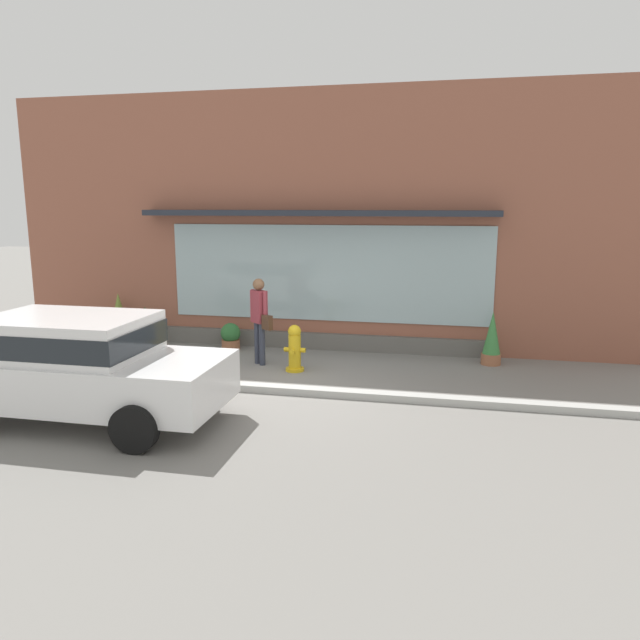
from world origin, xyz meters
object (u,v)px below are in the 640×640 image
(potted_plant_trailing_edge, at_px, (146,327))
(potted_plant_window_right, at_px, (231,336))
(pedestrian_with_handbag, at_px, (260,315))
(fire_hydrant, at_px, (295,349))
(potted_plant_doorstep, at_px, (492,339))
(potted_plant_by_entrance, at_px, (119,318))
(parked_car_white, at_px, (77,362))

(potted_plant_trailing_edge, height_order, potted_plant_window_right, potted_plant_trailing_edge)
(pedestrian_with_handbag, bearing_deg, potted_plant_trailing_edge, -161.10)
(fire_hydrant, height_order, potted_plant_window_right, fire_hydrant)
(potted_plant_doorstep, bearing_deg, potted_plant_by_entrance, 177.93)
(potted_plant_doorstep, relative_size, potted_plant_trailing_edge, 1.21)
(parked_car_white, bearing_deg, pedestrian_with_handbag, 65.52)
(pedestrian_with_handbag, relative_size, potted_plant_trailing_edge, 1.94)
(fire_hydrant, bearing_deg, potted_plant_by_entrance, 160.96)
(pedestrian_with_handbag, xyz_separation_m, potted_plant_by_entrance, (-3.80, 1.27, -0.46))
(potted_plant_doorstep, bearing_deg, fire_hydrant, -160.76)
(potted_plant_doorstep, xyz_separation_m, potted_plant_window_right, (-5.49, 0.11, -0.22))
(pedestrian_with_handbag, xyz_separation_m, parked_car_white, (-1.62, -3.55, -0.12))
(potted_plant_doorstep, bearing_deg, parked_car_white, -143.41)
(parked_car_white, distance_m, potted_plant_trailing_edge, 4.80)
(parked_car_white, xyz_separation_m, potted_plant_window_right, (0.59, 4.63, -0.59))
(fire_hydrant, xyz_separation_m, potted_plant_window_right, (-1.81, 1.39, -0.14))
(pedestrian_with_handbag, xyz_separation_m, potted_plant_trailing_edge, (-3.01, 1.02, -0.58))
(fire_hydrant, distance_m, potted_plant_by_entrance, 4.85)
(potted_plant_doorstep, height_order, potted_plant_trailing_edge, potted_plant_doorstep)
(potted_plant_trailing_edge, bearing_deg, fire_hydrant, -19.43)
(parked_car_white, bearing_deg, potted_plant_doorstep, 36.67)
(potted_plant_window_right, bearing_deg, potted_plant_by_entrance, 176.09)
(fire_hydrant, height_order, potted_plant_trailing_edge, fire_hydrant)
(fire_hydrant, xyz_separation_m, potted_plant_trailing_edge, (-3.79, 1.34, -0.02))
(parked_car_white, height_order, potted_plant_by_entrance, parked_car_white)
(potted_plant_window_right, bearing_deg, parked_car_white, -97.31)
(pedestrian_with_handbag, height_order, potted_plant_window_right, pedestrian_with_handbag)
(pedestrian_with_handbag, bearing_deg, potted_plant_doorstep, 49.93)
(pedestrian_with_handbag, relative_size, potted_plant_by_entrance, 1.51)
(parked_car_white, bearing_deg, potted_plant_by_entrance, 114.44)
(fire_hydrant, xyz_separation_m, potted_plant_doorstep, (3.68, 1.28, 0.08))
(parked_car_white, relative_size, potted_plant_window_right, 7.18)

